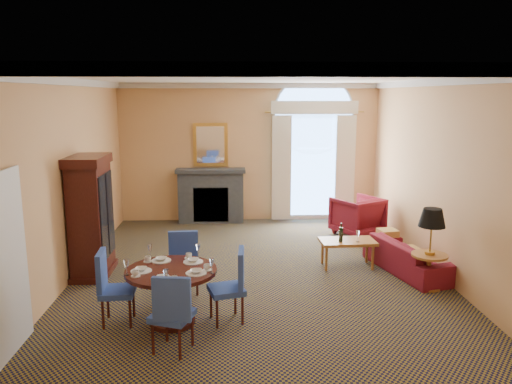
{
  "coord_description": "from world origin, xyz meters",
  "views": [
    {
      "loc": [
        -0.41,
        -7.87,
        2.94
      ],
      "look_at": [
        0.0,
        0.5,
        1.3
      ],
      "focal_mm": 35.0,
      "sensor_mm": 36.0,
      "label": 1
    }
  ],
  "objects_px": {
    "sofa": "(409,256)",
    "armchair": "(357,216)",
    "armoire": "(91,218)",
    "side_table": "(431,238)",
    "dining_table": "(171,283)",
    "coffee_table": "(347,242)"
  },
  "relations": [
    {
      "from": "sofa",
      "to": "armchair",
      "type": "height_order",
      "value": "armchair"
    },
    {
      "from": "armoire",
      "to": "side_table",
      "type": "bearing_deg",
      "value": -9.38
    },
    {
      "from": "dining_table",
      "to": "coffee_table",
      "type": "bearing_deg",
      "value": 36.51
    },
    {
      "from": "armoire",
      "to": "side_table",
      "type": "height_order",
      "value": "armoire"
    },
    {
      "from": "armoire",
      "to": "sofa",
      "type": "distance_m",
      "value": 5.32
    },
    {
      "from": "dining_table",
      "to": "coffee_table",
      "type": "distance_m",
      "value": 3.45
    },
    {
      "from": "side_table",
      "to": "dining_table",
      "type": "bearing_deg",
      "value": -164.83
    },
    {
      "from": "armchair",
      "to": "coffee_table",
      "type": "bearing_deg",
      "value": 41.02
    },
    {
      "from": "dining_table",
      "to": "armoire",
      "type": "bearing_deg",
      "value": 128.48
    },
    {
      "from": "dining_table",
      "to": "armchair",
      "type": "relative_size",
      "value": 1.3
    },
    {
      "from": "armchair",
      "to": "side_table",
      "type": "bearing_deg",
      "value": 66.5
    },
    {
      "from": "armchair",
      "to": "side_table",
      "type": "distance_m",
      "value": 3.06
    },
    {
      "from": "armoire",
      "to": "coffee_table",
      "type": "xyz_separation_m",
      "value": [
        4.29,
        0.14,
        -0.52
      ]
    },
    {
      "from": "armoire",
      "to": "armchair",
      "type": "relative_size",
      "value": 2.19
    },
    {
      "from": "armoire",
      "to": "side_table",
      "type": "xyz_separation_m",
      "value": [
        5.32,
        -0.88,
        -0.15
      ]
    },
    {
      "from": "armchair",
      "to": "coffee_table",
      "type": "distance_m",
      "value": 2.11
    },
    {
      "from": "armoire",
      "to": "sofa",
      "type": "height_order",
      "value": "armoire"
    },
    {
      "from": "dining_table",
      "to": "sofa",
      "type": "relative_size",
      "value": 0.65
    },
    {
      "from": "sofa",
      "to": "armchair",
      "type": "bearing_deg",
      "value": -7.08
    },
    {
      "from": "coffee_table",
      "to": "side_table",
      "type": "xyz_separation_m",
      "value": [
        1.03,
        -1.02,
        0.37
      ]
    },
    {
      "from": "armoire",
      "to": "dining_table",
      "type": "height_order",
      "value": "armoire"
    },
    {
      "from": "armoire",
      "to": "sofa",
      "type": "xyz_separation_m",
      "value": [
        5.27,
        -0.14,
        -0.69
      ]
    }
  ]
}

